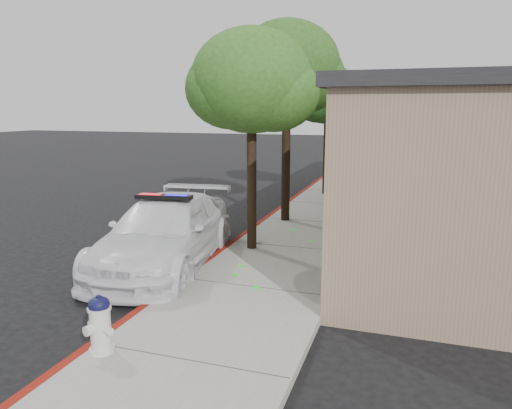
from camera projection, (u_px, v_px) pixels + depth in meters
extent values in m
plane|color=black|center=(180.00, 284.00, 10.10)|extent=(120.00, 120.00, 0.00)
cube|color=gray|center=(288.00, 249.00, 12.39)|extent=(3.20, 60.00, 0.15)
cube|color=maroon|center=(233.00, 244.00, 12.86)|extent=(0.14, 60.00, 0.16)
cube|color=#977A63|center=(480.00, 159.00, 16.02)|extent=(7.00, 20.00, 4.00)
cube|color=black|center=(486.00, 95.00, 15.60)|extent=(7.30, 20.30, 0.24)
cube|color=black|center=(340.00, 195.00, 9.67)|extent=(0.08, 1.48, 1.68)
cube|color=black|center=(357.00, 176.00, 12.46)|extent=(0.08, 1.48, 1.68)
cube|color=black|center=(368.00, 163.00, 15.25)|extent=(0.08, 1.48, 1.68)
cube|color=black|center=(375.00, 155.00, 18.05)|extent=(0.08, 1.48, 1.68)
cube|color=black|center=(381.00, 149.00, 20.84)|extent=(0.08, 1.48, 1.68)
cube|color=black|center=(385.00, 144.00, 23.63)|extent=(0.08, 1.48, 1.68)
cube|color=black|center=(388.00, 140.00, 26.42)|extent=(0.08, 1.48, 1.68)
imported|color=white|center=(165.00, 233.00, 11.19)|extent=(2.98, 5.78, 1.60)
cube|color=black|center=(164.00, 197.00, 11.02)|extent=(1.23, 0.44, 0.10)
cube|color=red|center=(151.00, 196.00, 11.08)|extent=(0.55, 0.31, 0.11)
cube|color=#140CCE|center=(177.00, 197.00, 10.96)|extent=(0.55, 0.31, 0.11)
cylinder|color=silver|center=(102.00, 349.00, 7.00)|extent=(0.36, 0.36, 0.06)
cylinder|color=silver|center=(101.00, 329.00, 6.93)|extent=(0.30, 0.30, 0.59)
cylinder|color=silver|center=(99.00, 309.00, 6.87)|extent=(0.34, 0.34, 0.04)
ellipsoid|color=#0E0F34|center=(99.00, 304.00, 6.86)|extent=(0.31, 0.31, 0.23)
cylinder|color=#0E0F34|center=(98.00, 298.00, 6.84)|extent=(0.07, 0.07, 0.06)
cylinder|color=silver|center=(93.00, 324.00, 7.04)|extent=(0.16, 0.15, 0.12)
cylinder|color=silver|center=(108.00, 331.00, 6.82)|extent=(0.16, 0.15, 0.12)
cylinder|color=silver|center=(89.00, 330.00, 6.79)|extent=(0.19, 0.17, 0.15)
cylinder|color=black|center=(252.00, 184.00, 11.92)|extent=(0.24, 0.24, 3.35)
ellipsoid|color=#2D5019|center=(251.00, 81.00, 11.43)|extent=(2.98, 2.98, 2.53)
ellipsoid|color=#2D5019|center=(274.00, 92.00, 11.38)|extent=(2.23, 2.23, 1.90)
ellipsoid|color=#2D5019|center=(232.00, 89.00, 11.51)|extent=(2.32, 2.32, 1.98)
cylinder|color=black|center=(286.00, 160.00, 14.98)|extent=(0.27, 0.27, 3.87)
ellipsoid|color=#214916|center=(287.00, 66.00, 14.41)|extent=(3.24, 3.24, 2.75)
ellipsoid|color=#214916|center=(303.00, 77.00, 14.62)|extent=(2.61, 2.61, 2.22)
ellipsoid|color=#214916|center=(272.00, 73.00, 14.40)|extent=(2.51, 2.51, 2.13)
cylinder|color=black|center=(326.00, 155.00, 19.80)|extent=(0.24, 0.24, 3.25)
ellipsoid|color=#164918|center=(328.00, 95.00, 19.32)|extent=(2.79, 2.79, 2.37)
ellipsoid|color=#164918|center=(340.00, 102.00, 19.34)|extent=(2.14, 2.14, 1.82)
ellipsoid|color=#164918|center=(319.00, 99.00, 19.23)|extent=(2.23, 2.23, 1.90)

